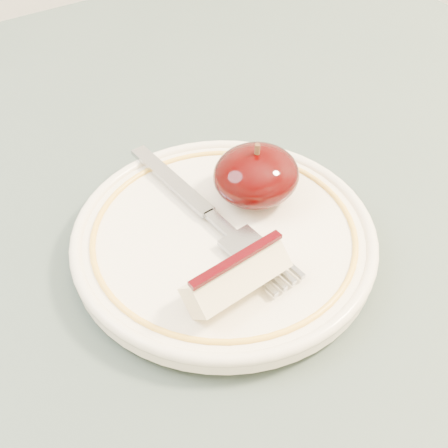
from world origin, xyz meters
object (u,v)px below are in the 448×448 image
table (219,335)px  plate (224,238)px  apple_half (256,175)px  fork (210,214)px

table → plate: bearing=38.9°
table → apple_half: apple_half is taller
plate → fork: (-0.00, 0.02, 0.01)m
table → apple_half: 0.14m
table → plate: plate is taller
apple_half → fork: apple_half is taller
fork → table: bearing=155.0°
apple_half → fork: size_ratio=0.35×
apple_half → fork: 0.05m
apple_half → table: bearing=-149.6°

